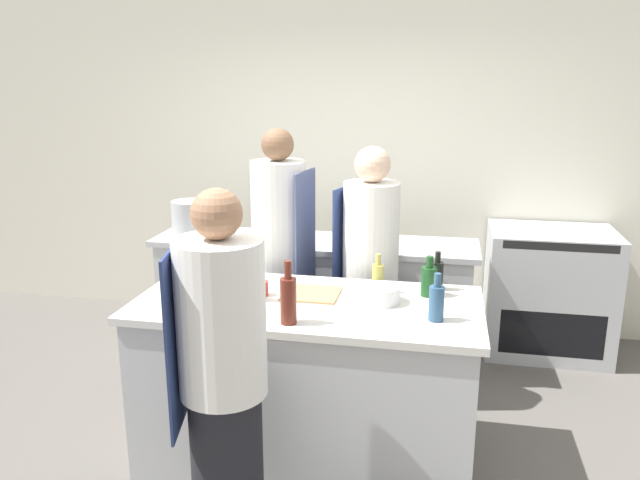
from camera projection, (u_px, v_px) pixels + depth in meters
name	position (u px, v px, depth m)	size (l,w,h in m)	color
ground_plane	(308.00, 454.00, 3.59)	(16.00, 16.00, 0.00)	#605B56
wall_back	(362.00, 163.00, 5.25)	(8.00, 0.06, 2.80)	silver
prep_counter	(308.00, 380.00, 3.47)	(1.86, 0.87, 0.94)	#B7BABC
pass_counter	(314.00, 300.00, 4.71)	(2.39, 0.57, 0.94)	#B7BABC
oven_range	(548.00, 292.00, 4.83)	(0.93, 0.66, 0.98)	#B7BABC
chef_at_prep_near	(223.00, 379.00, 2.71)	(0.43, 0.41, 1.68)	black
chef_at_stove	(280.00, 264.00, 4.12)	(0.39, 0.38, 1.79)	black
chef_at_pass_far	(370.00, 278.00, 4.00)	(0.41, 0.39, 1.70)	black
bottle_olive_oil	(429.00, 280.00, 3.41)	(0.09, 0.09, 0.22)	#19471E
bottle_vinegar	(378.00, 277.00, 3.46)	(0.07, 0.07, 0.22)	#B2A84C
bottle_wine	(249.00, 280.00, 3.33)	(0.07, 0.07, 0.29)	silver
bottle_cooking_oil	(288.00, 299.00, 3.02)	(0.08, 0.08, 0.32)	#5B2319
bottle_sauce	(437.00, 275.00, 3.51)	(0.07, 0.07, 0.22)	black
bottle_water	(436.00, 302.00, 3.06)	(0.08, 0.08, 0.24)	#2D5175
bowl_mixing_large	(380.00, 294.00, 3.33)	(0.21, 0.21, 0.09)	white
bowl_prep_small	(177.00, 284.00, 3.54)	(0.19, 0.19, 0.06)	tan
cup	(261.00, 288.00, 3.43)	(0.08, 0.08, 0.08)	#B2382D
cutting_board	(312.00, 294.00, 3.45)	(0.30, 0.27, 0.01)	tan
stockpot	(190.00, 217.00, 4.74)	(0.28, 0.28, 0.26)	#B7BABC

